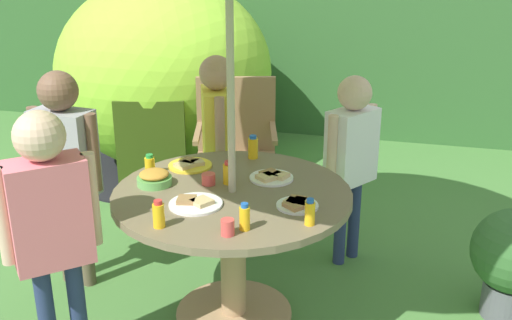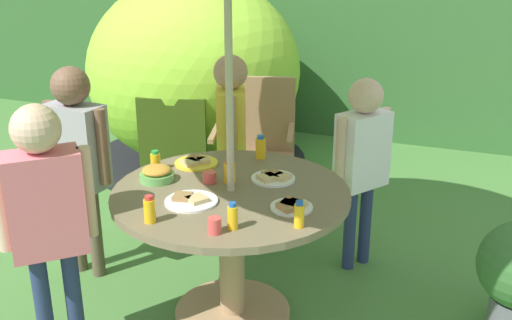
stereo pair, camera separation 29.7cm
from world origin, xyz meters
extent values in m
cube|color=#477A38|center=(0.00, 0.00, -0.01)|extent=(10.00, 10.00, 0.02)
cube|color=#33602D|center=(0.00, 3.42, 1.08)|extent=(9.00, 0.70, 2.17)
cylinder|color=tan|center=(0.00, 0.00, 0.01)|extent=(0.60, 0.60, 0.03)
cylinder|color=tan|center=(0.00, 0.00, 0.33)|extent=(0.13, 0.13, 0.67)
cylinder|color=#75664C|center=(0.00, 0.00, 0.69)|extent=(1.16, 1.16, 0.04)
cylinder|color=#B7AD8C|center=(0.00, 0.00, 1.05)|extent=(0.04, 0.04, 2.09)
cylinder|color=#93704C|center=(-0.48, 0.82, 0.20)|extent=(0.04, 0.04, 0.40)
cylinder|color=#93704C|center=(0.00, 0.95, 0.20)|extent=(0.04, 0.04, 0.40)
cylinder|color=#93704C|center=(-0.59, 1.23, 0.20)|extent=(0.04, 0.04, 0.40)
cylinder|color=#93704C|center=(-0.11, 1.36, 0.20)|extent=(0.04, 0.04, 0.40)
cube|color=#93704C|center=(-0.30, 1.09, 0.42)|extent=(0.64, 0.58, 0.04)
cube|color=#93704C|center=(-0.35, 1.29, 0.70)|extent=(0.53, 0.18, 0.52)
cube|color=#93704C|center=(-0.54, 1.03, 0.64)|extent=(0.16, 0.45, 0.03)
cube|color=#93704C|center=(-0.06, 1.16, 0.64)|extent=(0.16, 0.45, 0.03)
ellipsoid|color=#8CC633|center=(-1.18, 2.06, 0.78)|extent=(2.18, 2.24, 1.56)
cylinder|color=black|center=(-1.18, 2.06, 0.01)|extent=(2.31, 2.31, 0.01)
cube|color=#314511|center=(-0.95, 1.18, 0.43)|extent=(0.48, 0.16, 0.70)
cylinder|color=#595960|center=(1.37, 0.35, 0.10)|extent=(0.25, 0.25, 0.19)
cylinder|color=navy|center=(0.53, 0.78, 0.26)|extent=(0.07, 0.07, 0.51)
cylinder|color=navy|center=(0.46, 0.68, 0.26)|extent=(0.07, 0.07, 0.51)
cube|color=white|center=(0.49, 0.73, 0.73)|extent=(0.30, 0.34, 0.43)
cylinder|color=#D8B293|center=(0.59, 0.87, 0.75)|extent=(0.06, 0.06, 0.39)
cylinder|color=#D8B293|center=(0.40, 0.59, 0.75)|extent=(0.06, 0.06, 0.39)
sphere|color=#D8B293|center=(0.49, 0.73, 1.04)|extent=(0.19, 0.19, 0.19)
cylinder|color=navy|center=(-0.35, 0.84, 0.27)|extent=(0.07, 0.07, 0.54)
cylinder|color=navy|center=(-0.29, 0.72, 0.27)|extent=(0.07, 0.07, 0.54)
cube|color=yellow|center=(-0.32, 0.78, 0.77)|extent=(0.28, 0.35, 0.46)
cylinder|color=tan|center=(-0.39, 0.94, 0.79)|extent=(0.06, 0.06, 0.41)
cylinder|color=tan|center=(-0.25, 0.61, 0.79)|extent=(0.06, 0.06, 0.41)
sphere|color=tan|center=(-0.32, 0.78, 1.10)|extent=(0.20, 0.20, 0.20)
cylinder|color=brown|center=(-1.02, 0.11, 0.27)|extent=(0.08, 0.08, 0.55)
cylinder|color=brown|center=(-0.88, 0.10, 0.27)|extent=(0.08, 0.08, 0.55)
cube|color=#99999E|center=(-0.95, 0.10, 0.78)|extent=(0.33, 0.21, 0.46)
cylinder|color=brown|center=(-1.13, 0.12, 0.80)|extent=(0.06, 0.06, 0.42)
cylinder|color=brown|center=(-0.77, 0.08, 0.80)|extent=(0.06, 0.06, 0.42)
sphere|color=brown|center=(-0.95, 0.10, 1.12)|extent=(0.21, 0.21, 0.21)
cylinder|color=navy|center=(-0.57, -0.53, 0.28)|extent=(0.08, 0.08, 0.55)
cube|color=#EA727F|center=(-0.62, -0.58, 0.78)|extent=(0.35, 0.34, 0.47)
cylinder|color=#D8B293|center=(-0.75, -0.70, 0.81)|extent=(0.06, 0.06, 0.42)
cylinder|color=#D8B293|center=(-0.49, -0.45, 0.81)|extent=(0.06, 0.06, 0.42)
sphere|color=#D8B293|center=(-0.62, -0.58, 1.12)|extent=(0.21, 0.21, 0.21)
cylinder|color=#66B259|center=(-0.40, -0.01, 0.72)|extent=(0.17, 0.17, 0.04)
ellipsoid|color=gold|center=(-0.40, -0.01, 0.76)|extent=(0.15, 0.15, 0.04)
cylinder|color=white|center=(0.15, 0.20, 0.71)|extent=(0.22, 0.22, 0.01)
cube|color=tan|center=(0.19, 0.20, 0.73)|extent=(0.10, 0.10, 0.02)
cube|color=#9E7547|center=(0.14, 0.22, 0.73)|extent=(0.12, 0.12, 0.02)
cube|color=tan|center=(0.13, 0.17, 0.73)|extent=(0.12, 0.12, 0.02)
cylinder|color=white|center=(-0.12, -0.19, 0.71)|extent=(0.25, 0.25, 0.01)
cube|color=tan|center=(-0.09, -0.20, 0.73)|extent=(0.12, 0.12, 0.02)
cube|color=#9E7547|center=(-0.16, -0.19, 0.73)|extent=(0.10, 0.10, 0.02)
cylinder|color=white|center=(0.34, -0.09, 0.71)|extent=(0.19, 0.19, 0.01)
cube|color=tan|center=(0.36, -0.09, 0.73)|extent=(0.10, 0.10, 0.02)
cube|color=#9E7547|center=(0.33, -0.07, 0.73)|extent=(0.09, 0.09, 0.02)
cube|color=tan|center=(0.31, -0.09, 0.73)|extent=(0.08, 0.08, 0.02)
cube|color=#9E7547|center=(0.33, -0.12, 0.73)|extent=(0.12, 0.12, 0.02)
cylinder|color=yellow|center=(-0.31, 0.26, 0.71)|extent=(0.23, 0.23, 0.01)
cube|color=tan|center=(-0.27, 0.27, 0.73)|extent=(0.09, 0.09, 0.02)
cube|color=#9E7547|center=(-0.32, 0.28, 0.73)|extent=(0.10, 0.10, 0.02)
cube|color=tan|center=(-0.33, 0.22, 0.73)|extent=(0.12, 0.12, 0.02)
cylinder|color=yellow|center=(-0.02, 0.47, 0.76)|extent=(0.05, 0.05, 0.11)
cylinder|color=blue|center=(-0.02, 0.47, 0.83)|extent=(0.04, 0.04, 0.02)
cylinder|color=yellow|center=(-0.04, 0.09, 0.75)|extent=(0.06, 0.06, 0.10)
cylinder|color=red|center=(-0.04, 0.09, 0.81)|extent=(0.04, 0.04, 0.02)
cylinder|color=yellow|center=(0.16, -0.37, 0.76)|extent=(0.05, 0.05, 0.10)
cylinder|color=blue|center=(0.16, -0.37, 0.82)|extent=(0.03, 0.03, 0.02)
cylinder|color=yellow|center=(0.42, -0.26, 0.76)|extent=(0.04, 0.04, 0.10)
cylinder|color=blue|center=(0.42, -0.26, 0.82)|extent=(0.03, 0.03, 0.02)
cylinder|color=yellow|center=(-0.48, 0.12, 0.75)|extent=(0.05, 0.05, 0.09)
cylinder|color=green|center=(-0.48, 0.12, 0.80)|extent=(0.04, 0.04, 0.02)
cylinder|color=yellow|center=(-0.19, -0.44, 0.76)|extent=(0.05, 0.05, 0.11)
cylinder|color=red|center=(-0.19, -0.44, 0.82)|extent=(0.04, 0.04, 0.02)
cylinder|color=#E04C47|center=(0.11, -0.43, 0.74)|extent=(0.06, 0.06, 0.07)
cylinder|color=#E04C47|center=(-0.14, 0.06, 0.73)|extent=(0.07, 0.07, 0.06)
camera|label=1|loc=(0.78, -2.60, 1.89)|focal=43.07mm
camera|label=2|loc=(1.06, -2.51, 1.89)|focal=43.07mm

